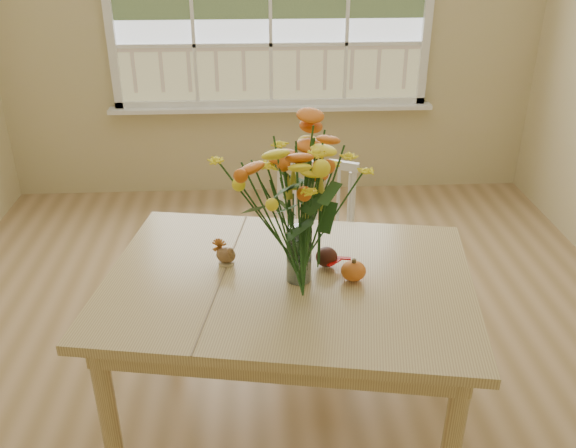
{
  "coord_description": "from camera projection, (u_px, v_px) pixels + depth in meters",
  "views": [
    {
      "loc": [
        -0.13,
        -2.29,
        2.0
      ],
      "look_at": [
        -0.02,
        -0.28,
        0.97
      ],
      "focal_mm": 38.0,
      "sensor_mm": 36.0,
      "label": 1
    }
  ],
  "objects": [
    {
      "name": "windsor_chair",
      "position": [
        315.0,
        242.0,
        3.12
      ],
      "size": [
        0.45,
        0.44,
        0.88
      ],
      "rotation": [
        0.0,
        0.0,
        -0.12
      ],
      "color": "white",
      "rests_on": "floor"
    },
    {
      "name": "dining_table",
      "position": [
        288.0,
        297.0,
        2.38
      ],
      "size": [
        1.55,
        1.23,
        0.75
      ],
      "rotation": [
        0.0,
        0.0,
        -0.17
      ],
      "color": "tan",
      "rests_on": "floor"
    },
    {
      "name": "pumpkin",
      "position": [
        353.0,
        272.0,
        2.3
      ],
      "size": [
        0.1,
        0.1,
        0.07
      ],
      "primitive_type": "ellipsoid",
      "color": "orange",
      "rests_on": "dining_table"
    },
    {
      "name": "floor",
      "position": [
        288.0,
        377.0,
        2.95
      ],
      "size": [
        4.0,
        4.5,
        0.01
      ],
      "primitive_type": "cube",
      "color": "#9C7A4B",
      "rests_on": "ground"
    },
    {
      "name": "turkey_figurine",
      "position": [
        226.0,
        255.0,
        2.41
      ],
      "size": [
        0.09,
        0.08,
        0.1
      ],
      "rotation": [
        0.0,
        0.0,
        -0.28
      ],
      "color": "#CCB78C",
      "rests_on": "dining_table"
    },
    {
      "name": "dark_gourd",
      "position": [
        327.0,
        258.0,
        2.39
      ],
      "size": [
        0.13,
        0.09,
        0.08
      ],
      "color": "#38160F",
      "rests_on": "dining_table"
    },
    {
      "name": "flower_vase",
      "position": [
        299.0,
        203.0,
        2.18
      ],
      "size": [
        0.45,
        0.45,
        0.54
      ],
      "color": "white",
      "rests_on": "dining_table"
    },
    {
      "name": "wall_back",
      "position": [
        270.0,
        15.0,
        4.33
      ],
      "size": [
        4.0,
        0.02,
        2.7
      ],
      "primitive_type": "cube",
      "color": "#CEBF84",
      "rests_on": "floor"
    }
  ]
}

